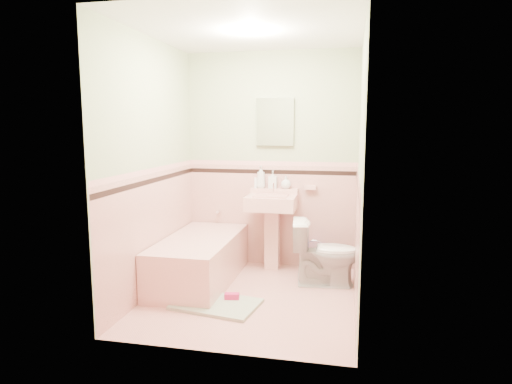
% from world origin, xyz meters
% --- Properties ---
extents(floor, '(2.20, 2.20, 0.00)m').
position_xyz_m(floor, '(0.00, 0.00, 0.00)').
color(floor, '#E7A297').
rests_on(floor, ground).
extents(ceiling, '(2.20, 2.20, 0.00)m').
position_xyz_m(ceiling, '(0.00, 0.00, 2.50)').
color(ceiling, white).
rests_on(ceiling, ground).
extents(wall_back, '(2.50, 0.00, 2.50)m').
position_xyz_m(wall_back, '(0.00, 1.10, 1.25)').
color(wall_back, beige).
rests_on(wall_back, ground).
extents(wall_front, '(2.50, 0.00, 2.50)m').
position_xyz_m(wall_front, '(0.00, -1.10, 1.25)').
color(wall_front, beige).
rests_on(wall_front, ground).
extents(wall_left, '(0.00, 2.50, 2.50)m').
position_xyz_m(wall_left, '(-1.00, 0.00, 1.25)').
color(wall_left, beige).
rests_on(wall_left, ground).
extents(wall_right, '(0.00, 2.50, 2.50)m').
position_xyz_m(wall_right, '(1.00, 0.00, 1.25)').
color(wall_right, beige).
rests_on(wall_right, ground).
extents(wainscot_back, '(2.00, 0.00, 2.00)m').
position_xyz_m(wainscot_back, '(0.00, 1.09, 0.60)').
color(wainscot_back, '#E9A89C').
rests_on(wainscot_back, ground).
extents(wainscot_front, '(2.00, 0.00, 2.00)m').
position_xyz_m(wainscot_front, '(0.00, -1.09, 0.60)').
color(wainscot_front, '#E9A89C').
rests_on(wainscot_front, ground).
extents(wainscot_left, '(0.00, 2.20, 2.20)m').
position_xyz_m(wainscot_left, '(-0.99, 0.00, 0.60)').
color(wainscot_left, '#E9A89C').
rests_on(wainscot_left, ground).
extents(wainscot_right, '(0.00, 2.20, 2.20)m').
position_xyz_m(wainscot_right, '(0.99, 0.00, 0.60)').
color(wainscot_right, '#E9A89C').
rests_on(wainscot_right, ground).
extents(accent_back, '(2.00, 0.00, 2.00)m').
position_xyz_m(accent_back, '(0.00, 1.08, 1.12)').
color(accent_back, black).
rests_on(accent_back, ground).
extents(accent_front, '(2.00, 0.00, 2.00)m').
position_xyz_m(accent_front, '(0.00, -1.08, 1.12)').
color(accent_front, black).
rests_on(accent_front, ground).
extents(accent_left, '(0.00, 2.20, 2.20)m').
position_xyz_m(accent_left, '(-0.98, 0.00, 1.12)').
color(accent_left, black).
rests_on(accent_left, ground).
extents(accent_right, '(0.00, 2.20, 2.20)m').
position_xyz_m(accent_right, '(0.98, 0.00, 1.12)').
color(accent_right, black).
rests_on(accent_right, ground).
extents(cap_back, '(2.00, 0.00, 2.00)m').
position_xyz_m(cap_back, '(0.00, 1.08, 1.22)').
color(cap_back, pink).
rests_on(cap_back, ground).
extents(cap_front, '(2.00, 0.00, 2.00)m').
position_xyz_m(cap_front, '(0.00, -1.08, 1.22)').
color(cap_front, pink).
rests_on(cap_front, ground).
extents(cap_left, '(0.00, 2.20, 2.20)m').
position_xyz_m(cap_left, '(-0.98, 0.00, 1.22)').
color(cap_left, pink).
rests_on(cap_left, ground).
extents(cap_right, '(0.00, 2.20, 2.20)m').
position_xyz_m(cap_right, '(0.98, 0.00, 1.22)').
color(cap_right, pink).
rests_on(cap_right, ground).
extents(bathtub, '(0.70, 1.50, 0.45)m').
position_xyz_m(bathtub, '(-0.63, 0.33, 0.23)').
color(bathtub, '#E2A59B').
rests_on(bathtub, floor).
extents(tub_faucet, '(0.04, 0.12, 0.04)m').
position_xyz_m(tub_faucet, '(-0.63, 1.05, 0.63)').
color(tub_faucet, silver).
rests_on(tub_faucet, wall_back).
extents(sink, '(0.56, 0.48, 0.87)m').
position_xyz_m(sink, '(0.05, 0.86, 0.44)').
color(sink, '#E2A59B').
rests_on(sink, floor).
extents(sink_faucet, '(0.02, 0.02, 0.10)m').
position_xyz_m(sink_faucet, '(0.05, 1.00, 0.95)').
color(sink_faucet, silver).
rests_on(sink_faucet, sink).
extents(medicine_cabinet, '(0.43, 0.04, 0.54)m').
position_xyz_m(medicine_cabinet, '(0.05, 1.07, 1.70)').
color(medicine_cabinet, white).
rests_on(medicine_cabinet, wall_back).
extents(soap_dish, '(0.13, 0.08, 0.04)m').
position_xyz_m(soap_dish, '(0.47, 1.06, 0.95)').
color(soap_dish, '#E2A59B').
rests_on(soap_dish, wall_back).
extents(soap_bottle_left, '(0.12, 0.12, 0.26)m').
position_xyz_m(soap_bottle_left, '(-0.11, 1.04, 1.06)').
color(soap_bottle_left, '#B2B2B2').
rests_on(soap_bottle_left, sink).
extents(soap_bottle_mid, '(0.09, 0.10, 0.21)m').
position_xyz_m(soap_bottle_mid, '(0.03, 1.04, 1.03)').
color(soap_bottle_mid, '#B2B2B2').
rests_on(soap_bottle_mid, sink).
extents(soap_bottle_right, '(0.14, 0.14, 0.15)m').
position_xyz_m(soap_bottle_right, '(0.19, 1.04, 1.01)').
color(soap_bottle_right, '#B2B2B2').
rests_on(soap_bottle_right, sink).
extents(tube, '(0.04, 0.04, 0.12)m').
position_xyz_m(tube, '(-0.17, 1.04, 0.99)').
color(tube, white).
rests_on(tube, sink).
extents(toilet, '(0.71, 0.46, 0.69)m').
position_xyz_m(toilet, '(0.69, 0.50, 0.35)').
color(toilet, white).
rests_on(toilet, floor).
extents(bucket, '(0.27, 0.27, 0.24)m').
position_xyz_m(bucket, '(0.54, 0.95, 0.12)').
color(bucket, '#0A1596').
rests_on(bucket, floor).
extents(bath_mat, '(0.83, 0.62, 0.03)m').
position_xyz_m(bath_mat, '(-0.26, -0.27, 0.02)').
color(bath_mat, '#9BAC8F').
rests_on(bath_mat, floor).
extents(shoe, '(0.15, 0.09, 0.06)m').
position_xyz_m(shoe, '(-0.15, -0.16, 0.06)').
color(shoe, '#BF1E59').
rests_on(shoe, bath_mat).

